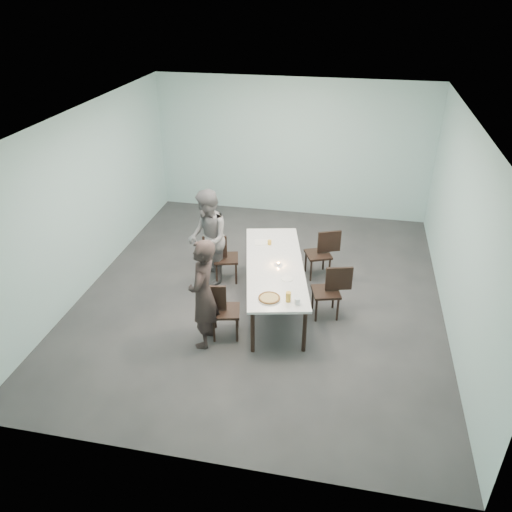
% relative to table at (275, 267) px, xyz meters
% --- Properties ---
extents(ground, '(7.00, 7.00, 0.00)m').
position_rel_table_xyz_m(ground, '(-0.26, 0.26, -0.69)').
color(ground, '#333335').
rests_on(ground, ground).
extents(room_shell, '(6.02, 7.02, 3.01)m').
position_rel_table_xyz_m(room_shell, '(-0.26, 0.26, 1.33)').
color(room_shell, '#A5D0D0').
rests_on(room_shell, ground).
extents(table, '(1.44, 2.73, 0.75)m').
position_rel_table_xyz_m(table, '(0.00, 0.00, 0.00)').
color(table, white).
rests_on(table, ground).
extents(chair_near_left, '(0.64, 0.50, 0.87)m').
position_rel_table_xyz_m(chair_near_left, '(-0.66, -0.98, -0.19)').
color(chair_near_left, black).
rests_on(chair_near_left, ground).
extents(chair_far_left, '(0.65, 0.51, 0.87)m').
position_rel_table_xyz_m(chair_far_left, '(-1.04, 0.56, -0.19)').
color(chair_far_left, black).
rests_on(chair_far_left, ground).
extents(chair_near_right, '(0.65, 0.52, 0.87)m').
position_rel_table_xyz_m(chair_near_right, '(0.93, -0.13, -0.19)').
color(chair_near_right, black).
rests_on(chair_near_right, ground).
extents(chair_far_right, '(0.65, 0.55, 0.87)m').
position_rel_table_xyz_m(chair_far_right, '(0.69, 1.08, -0.19)').
color(chair_far_right, black).
rests_on(chair_far_right, ground).
extents(diner_near, '(0.41, 0.62, 1.70)m').
position_rel_table_xyz_m(diner_near, '(-0.83, -1.19, 0.15)').
color(diner_near, black).
rests_on(diner_near, ground).
extents(diner_far, '(0.92, 1.02, 1.72)m').
position_rel_table_xyz_m(diner_far, '(-1.24, 0.46, 0.17)').
color(diner_far, slate).
rests_on(diner_far, ground).
extents(pizza, '(0.34, 0.34, 0.04)m').
position_rel_table_xyz_m(pizza, '(0.09, -0.99, 0.08)').
color(pizza, white).
rests_on(pizza, table).
extents(side_plate, '(0.18, 0.18, 0.01)m').
position_rel_table_xyz_m(side_plate, '(0.26, -0.40, 0.06)').
color(side_plate, white).
rests_on(side_plate, table).
extents(beer_glass, '(0.08, 0.08, 0.15)m').
position_rel_table_xyz_m(beer_glass, '(0.36, -0.99, 0.13)').
color(beer_glass, gold).
rests_on(beer_glass, table).
extents(water_tumbler, '(0.08, 0.08, 0.09)m').
position_rel_table_xyz_m(water_tumbler, '(0.49, -1.02, 0.10)').
color(water_tumbler, silver).
rests_on(water_tumbler, table).
extents(tealight, '(0.06, 0.06, 0.05)m').
position_rel_table_xyz_m(tealight, '(0.06, -0.01, 0.08)').
color(tealight, silver).
rests_on(tealight, table).
extents(amber_tumbler, '(0.07, 0.07, 0.08)m').
position_rel_table_xyz_m(amber_tumbler, '(-0.20, 0.65, 0.10)').
color(amber_tumbler, gold).
rests_on(amber_tumbler, table).
extents(menu, '(0.34, 0.28, 0.01)m').
position_rel_table_xyz_m(menu, '(-0.32, 0.71, 0.06)').
color(menu, silver).
rests_on(menu, table).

